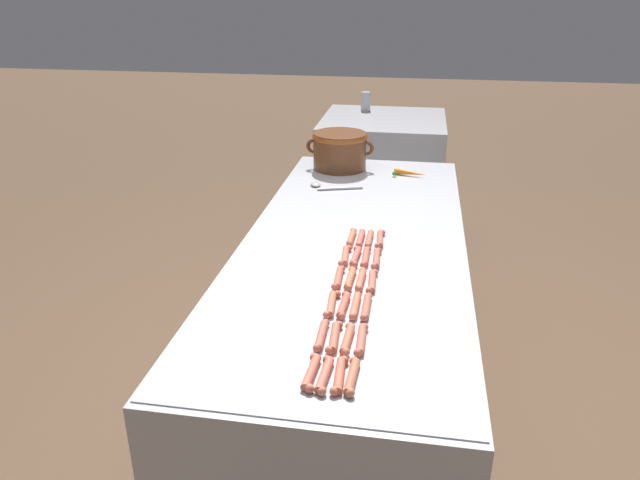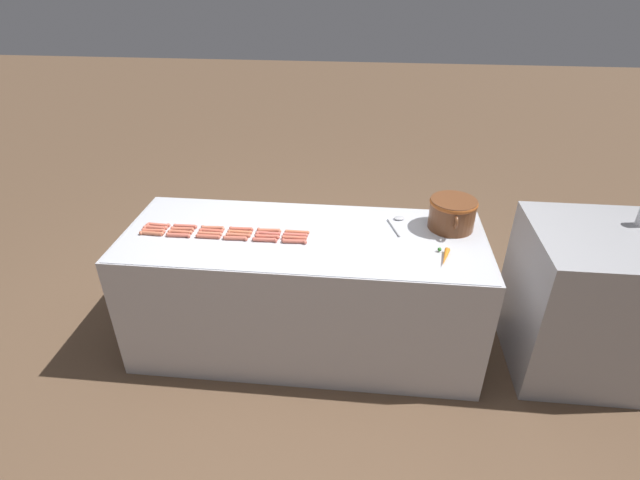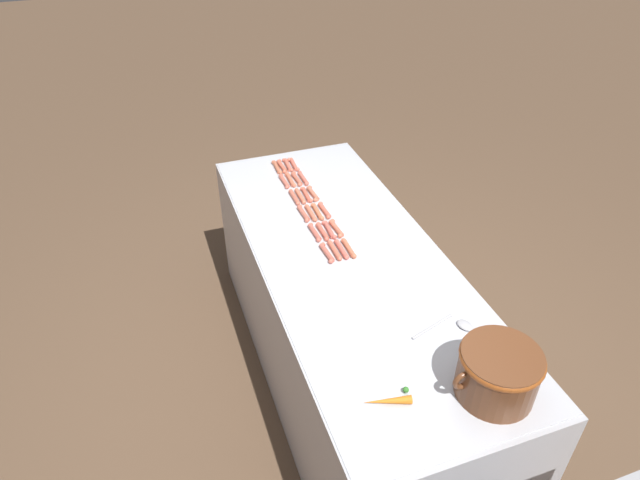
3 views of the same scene
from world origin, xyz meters
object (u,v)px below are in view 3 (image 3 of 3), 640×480
(hot_dog_0, at_px, (294,164))
(hot_dog_4, at_px, (336,228))
(carrot, at_px, (389,400))
(hot_dog_12, at_px, (282,166))
(bean_pot, at_px, (498,371))
(hot_dog_1, at_px, (303,178))
(hot_dog_6, at_px, (288,165))
(hot_dog_3, at_px, (324,210))
(hot_dog_10, at_px, (329,230))
(hot_dog_11, at_px, (341,249))
(serving_spoon, at_px, (454,326))
(hot_dog_23, at_px, (327,253))
(hot_dog_14, at_px, (300,196))
(hot_dog_17, at_px, (335,250))
(hot_dog_13, at_px, (290,180))
(hot_dog_19, at_px, (284,181))
(hot_dog_7, at_px, (297,179))
(hot_dog_8, at_px, (306,195))
(hot_dog_20, at_px, (294,197))
(hot_dog_5, at_px, (349,248))
(hot_dog_15, at_px, (311,213))
(hot_dog_21, at_px, (303,213))
(hot_dog_2, at_px, (313,194))
(hot_dog_16, at_px, (322,231))
(hot_dog_18, at_px, (277,167))
(hot_dog_9, at_px, (317,212))
(hot_dog_22, at_px, (315,232))

(hot_dog_0, distance_m, hot_dog_4, 0.70)
(carrot, bearing_deg, hot_dog_12, -94.10)
(hot_dog_4, xyz_separation_m, bean_pot, (-0.17, 1.11, 0.10))
(hot_dog_1, height_order, hot_dog_6, same)
(hot_dog_3, distance_m, hot_dog_10, 0.18)
(hot_dog_11, height_order, serving_spoon, hot_dog_11)
(hot_dog_4, height_order, hot_dog_23, same)
(hot_dog_12, height_order, hot_dog_23, same)
(hot_dog_1, height_order, hot_dog_14, same)
(serving_spoon, bearing_deg, hot_dog_17, -65.86)
(hot_dog_13, bearing_deg, hot_dog_19, 4.05)
(hot_dog_12, distance_m, hot_dog_23, 0.88)
(hot_dog_7, height_order, hot_dog_11, same)
(hot_dog_8, height_order, hot_dog_20, same)
(hot_dog_5, bearing_deg, bean_pot, 100.58)
(hot_dog_10, distance_m, hot_dog_15, 0.18)
(hot_dog_21, bearing_deg, hot_dog_15, 167.17)
(hot_dog_4, distance_m, hot_dog_5, 0.17)
(hot_dog_19, bearing_deg, hot_dog_17, 93.35)
(hot_dog_12, height_order, carrot, carrot)
(hot_dog_2, relative_size, hot_dog_16, 1.00)
(hot_dog_10, distance_m, hot_dog_20, 0.36)
(hot_dog_11, height_order, hot_dog_17, same)
(hot_dog_12, xyz_separation_m, hot_dog_18, (0.03, 0.00, 0.00))
(hot_dog_17, distance_m, hot_dog_21, 0.35)
(hot_dog_6, bearing_deg, hot_dog_11, 90.02)
(hot_dog_0, relative_size, serving_spoon, 0.58)
(hot_dog_9, bearing_deg, hot_dog_3, -179.31)
(hot_dog_11, relative_size, hot_dog_22, 1.00)
(hot_dog_6, xyz_separation_m, hot_dog_10, (-0.00, 0.71, 0.00))
(serving_spoon, bearing_deg, hot_dog_13, -78.00)
(hot_dog_1, xyz_separation_m, hot_dog_6, (0.04, -0.18, 0.00))
(hot_dog_17, bearing_deg, hot_dog_16, -89.33)
(hot_dog_9, xyz_separation_m, bean_pot, (-0.21, 1.29, 0.10))
(hot_dog_2, height_order, hot_dog_21, same)
(hot_dog_15, height_order, hot_dog_22, same)
(hot_dog_3, distance_m, hot_dog_4, 0.17)
(hot_dog_13, height_order, carrot, carrot)
(hot_dog_14, distance_m, hot_dog_21, 0.17)
(hot_dog_6, height_order, hot_dog_21, same)
(hot_dog_10, relative_size, hot_dog_13, 1.00)
(hot_dog_10, relative_size, hot_dog_12, 1.00)
(hot_dog_2, height_order, hot_dog_19, same)
(hot_dog_23, bearing_deg, hot_dog_14, -94.02)
(hot_dog_7, height_order, bean_pot, bean_pot)
(hot_dog_12, relative_size, hot_dog_19, 1.00)
(hot_dog_10, xyz_separation_m, hot_dog_19, (0.08, -0.53, 0.00))
(hot_dog_1, relative_size, hot_dog_16, 1.00)
(hot_dog_10, bearing_deg, hot_dog_13, -86.03)
(bean_pot, bearing_deg, hot_dog_21, -77.57)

